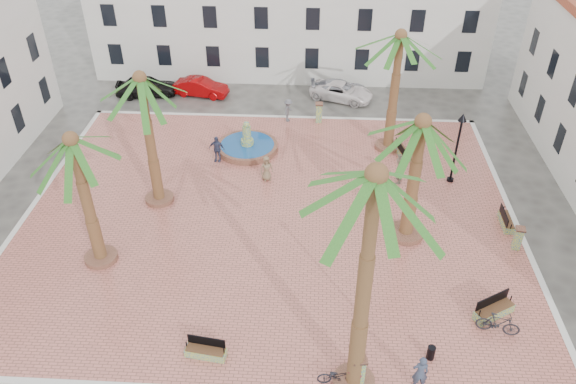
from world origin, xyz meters
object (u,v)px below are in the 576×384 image
(bollard_e, at_px, (518,238))
(pedestrian_north, at_px, (288,110))
(cyclist_a, at_px, (420,372))
(bicycle_a, at_px, (339,375))
(palm_s, at_px, (374,202))
(palm_sw, at_px, (75,156))
(car_red, at_px, (201,87))
(fountain, at_px, (247,146))
(pedestrian_fountain_b, at_px, (217,149))
(bollard_n, at_px, (319,112))
(car_white, at_px, (342,91))
(cyclist_b, at_px, (356,370))
(bench_se, at_px, (494,310))
(palm_nw, at_px, (142,93))
(car_black, at_px, (146,86))
(litter_bin, at_px, (431,353))
(bench_e, at_px, (506,221))
(bicycle_b, at_px, (498,324))
(palm_ne, at_px, (399,50))
(bench_ne, at_px, (402,152))
(pedestrian_east, at_px, (400,169))
(bollard_se, at_px, (358,371))
(bench_s, at_px, (206,351))
(lamppost_s, at_px, (367,267))
(palm_e, at_px, (420,139))
(lamppost_e, at_px, (459,137))
(pedestrian_fountain_a, at_px, (267,168))
(car_silver, at_px, (340,89))

(bollard_e, distance_m, pedestrian_north, 17.32)
(cyclist_a, relative_size, bicycle_a, 1.03)
(bicycle_a, bearing_deg, palm_s, -94.37)
(palm_sw, distance_m, cyclist_a, 16.47)
(car_red, bearing_deg, fountain, -140.72)
(palm_s, relative_size, pedestrian_fountain_b, 5.93)
(bollard_n, distance_m, car_white, 4.18)
(cyclist_b, distance_m, car_white, 24.64)
(bench_se, relative_size, bollard_n, 1.38)
(palm_s, height_order, bollard_n, palm_s)
(palm_nw, height_order, car_black, palm_nw)
(palm_nw, bearing_deg, bollard_e, -9.13)
(litter_bin, relative_size, cyclist_b, 0.40)
(fountain, distance_m, bench_e, 15.84)
(fountain, distance_m, cyclist_a, 18.90)
(palm_nw, height_order, bicycle_b, palm_nw)
(palm_ne, distance_m, cyclist_b, 18.72)
(palm_ne, relative_size, bench_ne, 4.51)
(bench_e, height_order, pedestrian_east, pedestrian_east)
(car_white, bearing_deg, bicycle_a, -161.84)
(palm_s, relative_size, bollard_se, 6.58)
(bollard_n, distance_m, bicycle_b, 19.52)
(bicycle_a, distance_m, cyclist_b, 0.74)
(palm_s, distance_m, cyclist_b, 7.89)
(palm_sw, bearing_deg, bench_se, -8.04)
(bollard_n, bearing_deg, car_red, 156.07)
(bench_s, xyz_separation_m, lamppost_s, (6.34, 2.47, 2.61))
(fountain, xyz_separation_m, bollard_se, (6.15, -16.90, 0.52))
(pedestrian_fountain_b, xyz_separation_m, pedestrian_east, (10.82, -1.65, 0.03))
(lamppost_s, bearing_deg, car_black, 125.36)
(palm_sw, xyz_separation_m, bench_s, (6.06, -5.37, -5.63))
(palm_e, bearing_deg, lamppost_e, 58.07)
(palm_sw, height_order, pedestrian_fountain_a, palm_sw)
(palm_e, xyz_separation_m, bench_ne, (0.66, 7.72, -5.40))
(car_red, bearing_deg, cyclist_b, -146.95)
(bench_e, bearing_deg, cyclist_b, 141.67)
(pedestrian_fountain_a, relative_size, car_silver, 0.36)
(bench_ne, bearing_deg, car_white, 10.51)
(pedestrian_fountain_b, bearing_deg, pedestrian_north, 61.69)
(bench_se, bearing_deg, palm_sw, 141.01)
(bench_se, height_order, bollard_e, bollard_e)
(bollard_se, distance_m, pedestrian_north, 21.14)
(pedestrian_north, relative_size, car_black, 0.37)
(bench_s, height_order, bench_ne, bench_s)
(pedestrian_fountain_a, xyz_separation_m, car_black, (-9.92, 10.86, -0.17))
(car_white, bearing_deg, pedestrian_north, 155.61)
(bench_e, distance_m, lamppost_s, 10.60)
(bicycle_b, bearing_deg, bench_ne, 23.12)
(fountain, bearing_deg, bicycle_b, -49.36)
(car_red, distance_m, car_white, 10.43)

